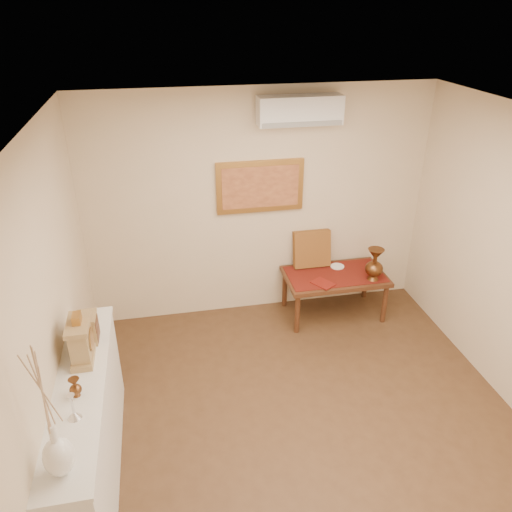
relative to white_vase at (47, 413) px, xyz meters
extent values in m
plane|color=brown|center=(1.83, 0.79, -1.46)|extent=(4.50, 4.50, 0.00)
plane|color=white|center=(1.83, 0.79, 1.24)|extent=(4.50, 4.50, 0.00)
cube|color=beige|center=(1.83, 3.04, -0.11)|extent=(4.00, 0.02, 2.70)
cube|color=beige|center=(-0.17, 0.79, -0.11)|extent=(0.02, 4.50, 2.70)
cube|color=maroon|center=(2.68, 2.67, -0.90)|extent=(1.14, 0.59, 0.01)
cylinder|color=white|center=(2.77, 2.84, -0.89)|extent=(0.17, 0.17, 0.01)
cube|color=maroon|center=(2.47, 2.48, -0.89)|extent=(0.28, 0.31, 0.01)
cube|color=#612213|center=(2.46, 2.94, -0.67)|extent=(0.45, 0.19, 0.46)
cube|color=silver|center=(0.01, 0.79, -0.98)|extent=(0.35, 2.00, 0.95)
cube|color=silver|center=(0.01, 0.79, -0.49)|extent=(0.37, 2.02, 0.03)
cube|color=#A48554|center=(0.02, 1.08, -0.45)|extent=(0.16, 0.36, 0.05)
cube|color=#A48554|center=(0.02, 1.08, -0.30)|extent=(0.14, 0.30, 0.25)
cylinder|color=beige|center=(0.09, 1.08, -0.30)|extent=(0.01, 0.17, 0.17)
cylinder|color=#AF7B38|center=(0.10, 1.08, -0.30)|extent=(0.01, 0.19, 0.19)
cube|color=#A48554|center=(0.02, 1.08, -0.16)|extent=(0.17, 0.34, 0.04)
cube|color=#AF7B38|center=(0.02, 1.08, -0.10)|extent=(0.06, 0.11, 0.07)
cube|color=#A48554|center=(0.04, 1.31, -0.37)|extent=(0.15, 0.20, 0.22)
cube|color=#512B18|center=(0.12, 1.31, -0.42)|extent=(0.01, 0.17, 0.09)
cube|color=#512B18|center=(0.12, 1.31, -0.32)|extent=(0.01, 0.17, 0.09)
cube|color=#A48554|center=(0.04, 1.31, -0.25)|extent=(0.16, 0.21, 0.02)
cube|color=#512B18|center=(2.68, 2.67, -0.93)|extent=(1.20, 0.70, 0.05)
cylinder|color=#512B18|center=(2.14, 2.38, -1.21)|extent=(0.06, 0.06, 0.50)
cylinder|color=#512B18|center=(3.22, 2.38, -1.21)|extent=(0.06, 0.06, 0.50)
cylinder|color=#512B18|center=(2.14, 2.96, -1.21)|extent=(0.06, 0.06, 0.50)
cylinder|color=#512B18|center=(3.22, 2.96, -1.21)|extent=(0.06, 0.06, 0.50)
cube|color=#AF7B38|center=(1.83, 3.02, 0.14)|extent=(1.00, 0.05, 0.60)
cube|color=#B96D40|center=(1.83, 2.99, 0.14)|extent=(0.88, 0.01, 0.48)
cube|color=silver|center=(2.23, 2.91, 0.99)|extent=(0.90, 0.24, 0.30)
cube|color=gray|center=(2.23, 2.79, 0.87)|extent=(0.86, 0.02, 0.05)
camera|label=1|loc=(0.73, -2.23, 2.04)|focal=35.00mm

